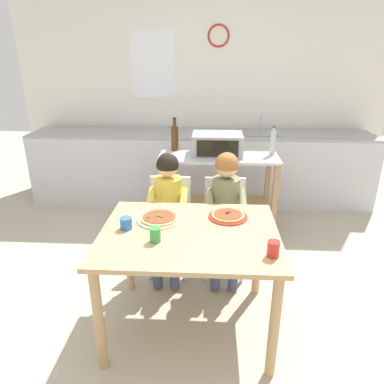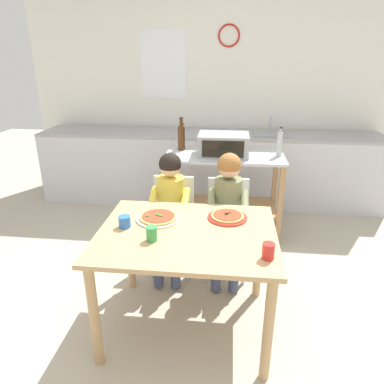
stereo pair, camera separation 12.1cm
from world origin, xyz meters
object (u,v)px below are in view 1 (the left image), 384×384
(dining_table, at_px, (189,247))
(pizza_plate_cream, at_px, (159,218))
(bottle_clear_vinegar, at_px, (176,138))
(kitchen_island_cart, at_px, (218,181))
(child_in_olive_shirt, at_px, (226,203))
(dining_chair_left, at_px, (170,218))
(child_in_yellow_shirt, at_px, (168,204))
(pizza_plate_red_rimmed, at_px, (228,216))
(drinking_cup_blue, at_px, (126,223))
(bottle_tall_green_wine, at_px, (273,143))
(drinking_cup_green, at_px, (155,235))
(toaster_oven, at_px, (217,144))
(dining_chair_right, at_px, (224,219))
(bottle_slim_sauce, at_px, (175,137))
(drinking_cup_red, at_px, (273,249))

(dining_table, xyz_separation_m, pizza_plate_cream, (-0.21, 0.15, 0.12))
(bottle_clear_vinegar, height_order, pizza_plate_cream, bottle_clear_vinegar)
(kitchen_island_cart, height_order, child_in_olive_shirt, child_in_olive_shirt)
(kitchen_island_cart, height_order, dining_chair_left, kitchen_island_cart)
(dining_table, relative_size, child_in_yellow_shirt, 1.08)
(pizza_plate_red_rimmed, relative_size, drinking_cup_blue, 3.42)
(bottle_tall_green_wine, distance_m, dining_table, 1.63)
(child_in_yellow_shirt, bearing_deg, drinking_cup_green, -88.57)
(toaster_oven, distance_m, bottle_tall_green_wine, 0.54)
(dining_table, distance_m, child_in_olive_shirt, 0.66)
(dining_chair_right, relative_size, child_in_olive_shirt, 0.77)
(dining_chair_left, xyz_separation_m, pizza_plate_red_rimmed, (0.47, -0.51, 0.27))
(pizza_plate_red_rimmed, bearing_deg, drinking_cup_green, -141.65)
(drinking_cup_blue, bearing_deg, pizza_plate_cream, 34.80)
(bottle_slim_sauce, distance_m, pizza_plate_cream, 1.42)
(toaster_oven, height_order, child_in_olive_shirt, child_in_olive_shirt)
(bottle_slim_sauce, bearing_deg, drinking_cup_blue, -96.01)
(dining_chair_left, relative_size, drinking_cup_green, 8.87)
(drinking_cup_red, distance_m, drinking_cup_green, 0.69)
(toaster_oven, bearing_deg, drinking_cup_red, -80.02)
(drinking_cup_red, xyz_separation_m, drinking_cup_blue, (-0.89, 0.28, -0.01))
(dining_chair_right, xyz_separation_m, pizza_plate_cream, (-0.47, -0.57, 0.28))
(toaster_oven, xyz_separation_m, drinking_cup_red, (0.29, -1.67, -0.17))
(kitchen_island_cart, xyz_separation_m, toaster_oven, (-0.01, -0.01, 0.38))
(kitchen_island_cart, relative_size, child_in_olive_shirt, 1.10)
(bottle_slim_sauce, xyz_separation_m, child_in_yellow_shirt, (0.03, -0.95, -0.33))
(toaster_oven, relative_size, bottle_clear_vinegar, 1.89)
(bottle_clear_vinegar, bearing_deg, dining_table, -81.49)
(toaster_oven, height_order, drinking_cup_red, toaster_oven)
(bottle_slim_sauce, xyz_separation_m, pizza_plate_cream, (0.03, -1.40, -0.24))
(pizza_plate_cream, bearing_deg, drinking_cup_green, -86.29)
(dining_table, height_order, drinking_cup_red, drinking_cup_red)
(dining_table, bearing_deg, bottle_tall_green_wine, 62.91)
(dining_chair_left, distance_m, drinking_cup_red, 1.25)
(kitchen_island_cart, xyz_separation_m, drinking_cup_green, (-0.40, -1.56, 0.21))
(kitchen_island_cart, distance_m, drinking_cup_blue, 1.55)
(child_in_olive_shirt, xyz_separation_m, pizza_plate_cream, (-0.47, -0.45, 0.08))
(toaster_oven, relative_size, bottle_slim_sauce, 1.45)
(pizza_plate_cream, bearing_deg, dining_table, -35.36)
(dining_table, distance_m, dining_chair_right, 0.78)
(toaster_oven, height_order, drinking_cup_green, toaster_oven)
(bottle_clear_vinegar, distance_m, drinking_cup_red, 2.05)
(dining_table, bearing_deg, bottle_clear_vinegar, 98.51)
(toaster_oven, height_order, dining_table, toaster_oven)
(child_in_olive_shirt, xyz_separation_m, drinking_cup_blue, (-0.66, -0.59, 0.10))
(child_in_yellow_shirt, relative_size, pizza_plate_cream, 3.50)
(dining_chair_left, relative_size, dining_chair_right, 1.00)
(toaster_oven, distance_m, bottle_slim_sauce, 0.46)
(bottle_slim_sauce, distance_m, bottle_tall_green_wine, 0.98)
(dining_table, distance_m, pizza_plate_red_rimmed, 0.36)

